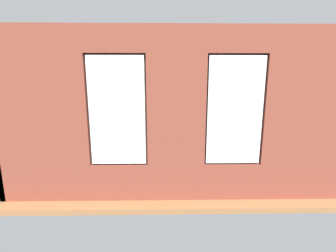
% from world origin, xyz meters
% --- Properties ---
extents(ground_plane, '(6.94, 5.43, 0.10)m').
position_xyz_m(ground_plane, '(0.00, 0.00, -0.05)').
color(ground_plane, '#99663D').
extents(brick_wall_with_windows, '(6.34, 0.30, 3.03)m').
position_xyz_m(brick_wall_with_windows, '(-0.00, 2.33, 1.49)').
color(brick_wall_with_windows, brown).
rests_on(brick_wall_with_windows, ground_plane).
extents(white_wall_right, '(0.10, 4.43, 3.03)m').
position_xyz_m(white_wall_right, '(3.12, 0.20, 1.51)').
color(white_wall_right, silver).
rests_on(white_wall_right, ground_plane).
extents(couch_by_window, '(1.88, 0.87, 0.80)m').
position_xyz_m(couch_by_window, '(-0.02, 1.68, 0.33)').
color(couch_by_window, black).
rests_on(couch_by_window, ground_plane).
extents(couch_left, '(0.90, 1.79, 0.80)m').
position_xyz_m(couch_left, '(-2.47, 0.43, 0.33)').
color(couch_left, black).
rests_on(couch_left, ground_plane).
extents(coffee_table, '(1.35, 0.74, 0.42)m').
position_xyz_m(coffee_table, '(0.36, -0.50, 0.37)').
color(coffee_table, tan).
rests_on(coffee_table, ground_plane).
extents(cup_ceramic, '(0.08, 0.08, 0.10)m').
position_xyz_m(cup_ceramic, '(0.36, -0.50, 0.47)').
color(cup_ceramic, silver).
rests_on(cup_ceramic, coffee_table).
extents(table_plant_small, '(0.17, 0.17, 0.26)m').
position_xyz_m(table_plant_small, '(0.26, -0.39, 0.56)').
color(table_plant_small, brown).
rests_on(table_plant_small, coffee_table).
extents(remote_silver, '(0.18, 0.11, 0.02)m').
position_xyz_m(remote_silver, '(-0.01, -0.63, 0.43)').
color(remote_silver, '#B2B2B7').
rests_on(remote_silver, coffee_table).
extents(remote_gray, '(0.16, 0.15, 0.02)m').
position_xyz_m(remote_gray, '(0.77, -0.39, 0.43)').
color(remote_gray, '#59595B').
rests_on(remote_gray, coffee_table).
extents(media_console, '(1.19, 0.42, 0.60)m').
position_xyz_m(media_console, '(2.82, -0.60, 0.30)').
color(media_console, black).
rests_on(media_console, ground_plane).
extents(tv_flatscreen, '(0.91, 0.20, 0.65)m').
position_xyz_m(tv_flatscreen, '(2.82, -0.60, 0.92)').
color(tv_flatscreen, black).
rests_on(tv_flatscreen, media_console).
extents(papasan_chair, '(1.01, 1.01, 0.66)m').
position_xyz_m(papasan_chair, '(0.75, -1.32, 0.43)').
color(papasan_chair, olive).
rests_on(papasan_chair, ground_plane).
extents(potted_plant_by_left_couch, '(0.29, 0.29, 0.42)m').
position_xyz_m(potted_plant_by_left_couch, '(-2.07, -0.91, 0.28)').
color(potted_plant_by_left_couch, '#47423D').
rests_on(potted_plant_by_left_couch, ground_plane).
extents(potted_plant_beside_window_right, '(0.47, 0.47, 0.84)m').
position_xyz_m(potted_plant_beside_window_right, '(2.06, 1.78, 0.53)').
color(potted_plant_beside_window_right, gray).
rests_on(potted_plant_beside_window_right, ground_plane).
extents(potted_plant_foreground_right, '(1.04, 0.91, 1.35)m').
position_xyz_m(potted_plant_foreground_right, '(2.52, -1.67, 0.68)').
color(potted_plant_foreground_right, '#9E5638').
rests_on(potted_plant_foreground_right, ground_plane).
extents(potted_plant_corner_far_left, '(0.45, 0.45, 0.77)m').
position_xyz_m(potted_plant_corner_far_left, '(-2.62, 1.78, 0.48)').
color(potted_plant_corner_far_left, '#9E5638').
rests_on(potted_plant_corner_far_left, ground_plane).
extents(potted_plant_corner_near_left, '(0.60, 0.73, 1.29)m').
position_xyz_m(potted_plant_corner_near_left, '(-2.62, -1.71, 0.58)').
color(potted_plant_corner_near_left, brown).
rests_on(potted_plant_corner_near_left, ground_plane).
extents(potted_plant_near_tv, '(0.77, 0.77, 1.15)m').
position_xyz_m(potted_plant_near_tv, '(2.27, 0.45, 0.75)').
color(potted_plant_near_tv, '#47423D').
rests_on(potted_plant_near_tv, ground_plane).
extents(potted_plant_between_couches, '(0.80, 0.73, 1.36)m').
position_xyz_m(potted_plant_between_couches, '(-1.41, 1.63, 0.54)').
color(potted_plant_between_couches, gray).
rests_on(potted_plant_between_couches, ground_plane).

